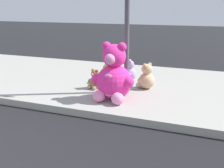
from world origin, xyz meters
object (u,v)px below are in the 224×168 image
(plush_lavender, at_px, (129,72))
(plush_brown, at_px, (95,81))
(plush_tan, at_px, (146,78))
(plush_lime, at_px, (108,74))
(plush_pink_large, at_px, (113,77))
(sign_pole, at_px, (127,17))

(plush_lavender, distance_m, plush_brown, 1.15)
(plush_tan, bearing_deg, plush_lime, 173.65)
(plush_pink_large, height_order, plush_lime, plush_pink_large)
(plush_lime, relative_size, plush_brown, 1.18)
(plush_lime, bearing_deg, plush_lavender, 45.74)
(plush_lime, distance_m, plush_brown, 0.59)
(plush_tan, distance_m, plush_lavender, 0.83)
(plush_tan, relative_size, plush_brown, 1.31)
(sign_pole, xyz_separation_m, plush_lavender, (-0.25, 1.01, -1.47))
(sign_pole, distance_m, plush_lime, 1.72)
(sign_pole, distance_m, plush_lavender, 1.81)
(plush_lavender, bearing_deg, plush_brown, -117.81)
(plush_pink_large, xyz_separation_m, plush_brown, (-0.70, 0.58, -0.30))
(plush_pink_large, relative_size, plush_lime, 2.15)
(plush_lime, bearing_deg, sign_pole, -39.60)
(plush_brown, bearing_deg, plush_lime, 79.71)
(plush_tan, bearing_deg, sign_pole, -128.01)
(plush_pink_large, bearing_deg, plush_brown, 140.55)
(sign_pole, bearing_deg, plush_lavender, 104.06)
(sign_pole, height_order, plush_brown, sign_pole)
(plush_lavender, height_order, plush_lime, plush_lime)
(plush_pink_large, xyz_separation_m, plush_tan, (0.44, 1.04, -0.24))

